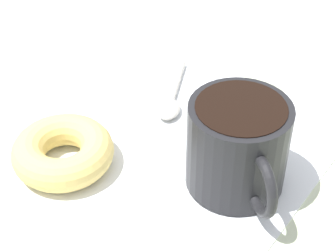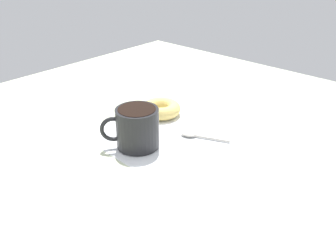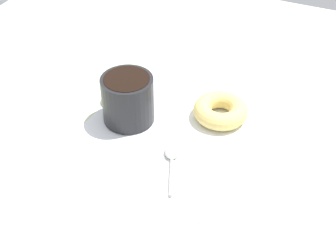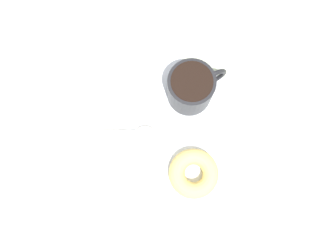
{
  "view_description": "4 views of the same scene",
  "coord_description": "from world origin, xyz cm",
  "views": [
    {
      "loc": [
        -23.86,
        35.24,
        37.58
      ],
      "look_at": [
        -0.42,
        -0.41,
        2.3
      ],
      "focal_mm": 60.0,
      "sensor_mm": 36.0,
      "label": 1
    },
    {
      "loc": [
        -55.77,
        -50.47,
        40.53
      ],
      "look_at": [
        -0.42,
        -0.41,
        2.3
      ],
      "focal_mm": 40.0,
      "sensor_mm": 36.0,
      "label": 2
    },
    {
      "loc": [
        24.35,
        -55.38,
        53.13
      ],
      "look_at": [
        -0.42,
        -0.41,
        2.3
      ],
      "focal_mm": 50.0,
      "sensor_mm": 36.0,
      "label": 3
    },
    {
      "loc": [
        10.83,
        4.45,
        65.62
      ],
      "look_at": [
        -0.42,
        -0.41,
        2.3
      ],
      "focal_mm": 35.0,
      "sensor_mm": 36.0,
      "label": 4
    }
  ],
  "objects": [
    {
      "name": "napkin",
      "position": [
        -0.42,
        -0.41,
        0.15
      ],
      "size": [
        31.54,
        31.54,
        0.3
      ],
      "primitive_type": "cube",
      "rotation": [
        0.0,
        0.0,
        -0.05
      ],
      "color": "white",
      "rests_on": "ground_plane"
    },
    {
      "name": "coffee_cup",
      "position": [
        -8.72,
        0.94,
        4.76
      ],
      "size": [
        10.78,
        9.97,
        8.63
      ],
      "color": "black",
      "rests_on": "napkin"
    },
    {
      "name": "ground_plane",
      "position": [
        0.0,
        0.0,
        -1.0
      ],
      "size": [
        120.0,
        120.0,
        2.0
      ],
      "primitive_type": "cube",
      "color": "beige"
    },
    {
      "name": "spoon",
      "position": [
        2.58,
        -5.58,
        0.71
      ],
      "size": [
        5.65,
        10.95,
        0.9
      ],
      "color": "#B7B2A8",
      "rests_on": "napkin"
    },
    {
      "name": "donut",
      "position": [
        6.1,
        7.81,
        1.88
      ],
      "size": [
        9.72,
        9.72,
        3.16
      ],
      "primitive_type": "torus",
      "color": "#E5C66B",
      "rests_on": "napkin"
    }
  ]
}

